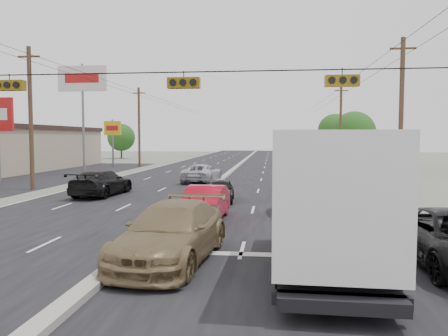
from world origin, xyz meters
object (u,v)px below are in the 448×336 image
(pole_sign_billboard, at_px, (82,85))
(pole_sign_far, at_px, (113,132))
(utility_pole_right_c, at_px, (341,126))
(tree_right_far, at_px, (335,131))
(tree_right_mid, at_px, (354,133))
(oncoming_near, at_px, (102,183))
(queue_car_b, at_px, (290,203))
(queue_car_e, at_px, (315,187))
(utility_pole_right_b, at_px, (401,115))
(utility_pole_left_c, at_px, (139,126))
(utility_pole_left_b, at_px, (31,117))
(tree_left_far, at_px, (121,137))
(queue_car_a, at_px, (220,190))
(queue_car_c, at_px, (308,183))
(red_sedan, at_px, (204,204))
(queue_car_d, at_px, (367,203))
(box_truck, at_px, (326,202))
(tan_sedan, at_px, (172,233))
(oncoming_far, at_px, (202,173))

(pole_sign_billboard, bearing_deg, pole_sign_far, 97.13)
(utility_pole_right_c, height_order, tree_right_far, utility_pole_right_c)
(tree_right_mid, xyz_separation_m, oncoming_near, (-21.41, -32.50, -3.52))
(queue_car_b, relative_size, queue_car_e, 0.96)
(utility_pole_right_b, distance_m, utility_pole_right_c, 25.00)
(queue_car_e, bearing_deg, utility_pole_left_c, 123.94)
(utility_pole_left_b, relative_size, tree_left_far, 1.63)
(tree_left_far, height_order, tree_right_mid, tree_right_mid)
(queue_car_a, xyz_separation_m, queue_car_e, (5.60, 2.41, 0.03))
(queue_car_a, bearing_deg, queue_car_c, 36.78)
(tree_left_far, height_order, queue_car_e, tree_left_far)
(red_sedan, height_order, queue_car_b, red_sedan)
(queue_car_b, height_order, queue_car_d, queue_car_d)
(utility_pole_left_c, distance_m, box_truck, 46.14)
(tree_left_far, relative_size, box_truck, 0.80)
(tree_right_mid, relative_size, tan_sedan, 1.21)
(utility_pole_right_c, xyz_separation_m, pole_sign_billboard, (-27.00, -12.00, 3.76))
(queue_car_a, bearing_deg, queue_car_b, -50.55)
(utility_pole_left_c, relative_size, utility_pole_right_c, 1.00)
(pole_sign_billboard, distance_m, queue_car_b, 30.21)
(pole_sign_billboard, relative_size, oncoming_far, 2.06)
(utility_pole_left_c, bearing_deg, oncoming_near, -77.52)
(tan_sedan, bearing_deg, red_sedan, 95.95)
(tree_right_mid, height_order, box_truck, tree_right_mid)
(utility_pole_right_c, distance_m, queue_car_c, 25.78)
(utility_pole_right_b, xyz_separation_m, red_sedan, (-11.10, -10.16, -4.34))
(utility_pole_right_b, height_order, queue_car_b, utility_pole_right_b)
(utility_pole_left_c, height_order, pole_sign_billboard, pole_sign_billboard)
(utility_pole_left_b, distance_m, tan_sedan, 21.94)
(utility_pole_left_b, distance_m, pole_sign_billboard, 13.68)
(tree_right_mid, height_order, oncoming_far, tree_right_mid)
(utility_pole_left_c, bearing_deg, queue_car_b, -61.99)
(tree_right_mid, bearing_deg, oncoming_near, -123.38)
(tree_right_far, height_order, queue_car_c, tree_right_far)
(oncoming_far, bearing_deg, red_sedan, 105.04)
(red_sedan, height_order, queue_car_a, red_sedan)
(pole_sign_far, relative_size, oncoming_near, 1.07)
(utility_pole_left_c, height_order, utility_pole_right_b, same)
(queue_car_a, height_order, queue_car_c, queue_car_c)
(queue_car_a, relative_size, queue_car_e, 0.96)
(utility_pole_left_c, relative_size, box_truck, 1.31)
(tree_right_mid, xyz_separation_m, queue_car_c, (-8.30, -29.72, -3.69))
(pole_sign_billboard, relative_size, queue_car_c, 2.35)
(queue_car_b, xyz_separation_m, queue_car_d, (3.50, -0.18, 0.08))
(tree_right_mid, distance_m, queue_car_a, 37.00)
(utility_pole_left_c, distance_m, queue_car_d, 39.92)
(red_sedan, distance_m, queue_car_e, 10.07)
(tree_right_far, relative_size, oncoming_far, 1.53)
(tree_right_mid, relative_size, oncoming_near, 1.28)
(pole_sign_far, bearing_deg, oncoming_far, -51.88)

